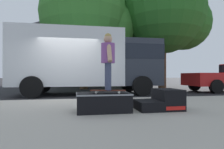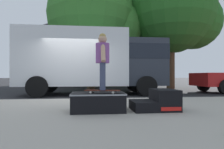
# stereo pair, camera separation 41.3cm
# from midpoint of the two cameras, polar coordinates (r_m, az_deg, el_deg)

# --- Properties ---
(ground_plane) EXTENTS (140.00, 140.00, 0.00)m
(ground_plane) POSITION_cam_midpoint_polar(r_m,az_deg,el_deg) (7.29, -10.83, -7.55)
(ground_plane) COLOR black
(sidewalk_slab) EXTENTS (50.00, 5.00, 0.12)m
(sidewalk_slab) POSITION_cam_midpoint_polar(r_m,az_deg,el_deg) (4.33, -14.04, -11.73)
(sidewalk_slab) COLOR #A8A093
(sidewalk_slab) RESTS_ON ground
(skate_box) EXTENTS (1.18, 0.78, 0.41)m
(skate_box) POSITION_cam_midpoint_polar(r_m,az_deg,el_deg) (4.32, -1.43, -8.03)
(skate_box) COLOR black
(skate_box) RESTS_ON sidewalk_slab
(kicker_ramp) EXTENTS (1.03, 0.78, 0.48)m
(kicker_ramp) POSITION_cam_midpoint_polar(r_m,az_deg,el_deg) (4.65, 16.00, -7.72)
(kicker_ramp) COLOR black
(kicker_ramp) RESTS_ON sidewalk_slab
(skateboard) EXTENTS (0.81, 0.38, 0.07)m
(skateboard) POSITION_cam_midpoint_polar(r_m,az_deg,el_deg) (4.25, -0.05, -4.82)
(skateboard) COLOR #4C1E14
(skateboard) RESTS_ON skate_box
(skater_kid) EXTENTS (0.31, 0.65, 1.26)m
(skater_kid) POSITION_cam_midpoint_polar(r_m,az_deg,el_deg) (4.26, -0.05, 5.36)
(skater_kid) COLOR #3F4766
(skater_kid) RESTS_ON skateboard
(box_truck) EXTENTS (6.91, 2.63, 3.05)m
(box_truck) POSITION_cam_midpoint_polar(r_m,az_deg,el_deg) (9.44, -4.20, 4.43)
(box_truck) COLOR white
(box_truck) RESTS_ON ground
(street_tree_main) EXTENTS (6.46, 5.87, 7.94)m
(street_tree_main) POSITION_cam_midpoint_polar(r_m,az_deg,el_deg) (13.71, -3.82, 16.27)
(street_tree_main) COLOR brown
(street_tree_main) RESTS_ON ground
(street_tree_neighbour) EXTENTS (6.64, 6.04, 8.55)m
(street_tree_neighbour) POSITION_cam_midpoint_polar(r_m,az_deg,el_deg) (14.99, 19.17, 16.89)
(street_tree_neighbour) COLOR brown
(street_tree_neighbour) RESTS_ON ground
(house_behind) EXTENTS (9.54, 8.22, 8.40)m
(house_behind) POSITION_cam_midpoint_polar(r_m,az_deg,el_deg) (20.54, -1.99, 8.99)
(house_behind) COLOR silver
(house_behind) RESTS_ON ground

